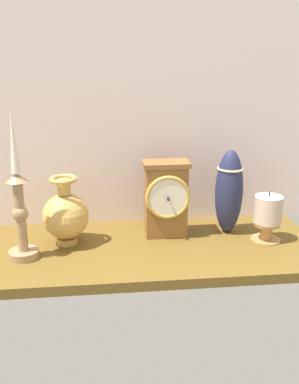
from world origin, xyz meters
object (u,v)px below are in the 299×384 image
Objects in this scene: pillar_candle_front at (267,215)px; candlestick_tall_left at (20,206)px; tall_ceramic_vase at (229,191)px; mantel_clock at (166,198)px; brass_vase_bulbous at (66,215)px.

candlestick_tall_left is at bearing -176.29° from pillar_candle_front.
pillar_candle_front is 11.28cm from tall_ceramic_vase.
candlestick_tall_left is (-34.93, -9.56, 2.50)cm from mantel_clock.
mantel_clock reaches higher than brass_vase_bulbous.
mantel_clock is at bearing 167.24° from pillar_candle_front.
candlestick_tall_left reaches higher than mantel_clock.
candlestick_tall_left reaches higher than brass_vase_bulbous.
tall_ceramic_vase reaches higher than pillar_candle_front.
mantel_clock is at bearing 5.85° from brass_vase_bulbous.
mantel_clock is at bearing -178.78° from tall_ceramic_vase.
mantel_clock is 1.52× the size of pillar_candle_front.
tall_ceramic_vase is (42.04, 2.96, 3.67)cm from brass_vase_bulbous.
tall_ceramic_vase reaches higher than mantel_clock.
pillar_candle_front is (59.95, 3.89, -5.88)cm from candlestick_tall_left.
mantel_clock is 25.68cm from brass_vase_bulbous.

